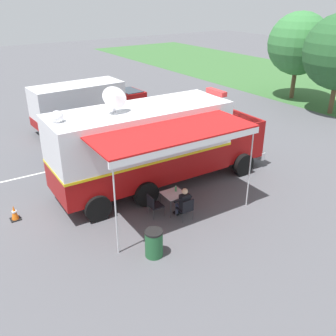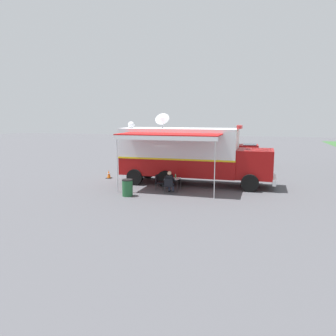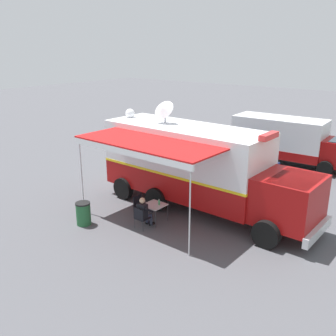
{
  "view_description": "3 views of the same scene",
  "coord_description": "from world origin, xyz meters",
  "px_view_note": "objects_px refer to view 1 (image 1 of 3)",
  "views": [
    {
      "loc": [
        12.19,
        -6.98,
        7.57
      ],
      "look_at": [
        0.87,
        0.69,
        1.11
      ],
      "focal_mm": 40.32,
      "sensor_mm": 36.0,
      "label": 1
    },
    {
      "loc": [
        20.88,
        4.47,
        4.33
      ],
      "look_at": [
        1.95,
        -0.24,
        1.28
      ],
      "focal_mm": 36.48,
      "sensor_mm": 36.0,
      "label": 2
    },
    {
      "loc": [
        12.73,
        8.87,
        6.67
      ],
      "look_at": [
        0.36,
        -0.62,
        1.65
      ],
      "focal_mm": 40.66,
      "sensor_mm": 36.0,
      "label": 3
    }
  ],
  "objects_px": {
    "folding_chair_at_table": "(186,208)",
    "seated_responder": "(183,202)",
    "water_bottle": "(176,189)",
    "traffic_cone": "(14,213)",
    "trash_bin": "(154,243)",
    "car_behind_truck": "(96,137)",
    "command_truck": "(158,142)",
    "folding_table": "(174,195)",
    "folding_chair_beside_table": "(153,204)",
    "support_truck": "(87,105)"
  },
  "relations": [
    {
      "from": "folding_chair_at_table",
      "to": "seated_responder",
      "type": "relative_size",
      "value": 0.7
    },
    {
      "from": "trash_bin",
      "to": "support_truck",
      "type": "xyz_separation_m",
      "value": [
        -12.61,
        3.24,
        0.93
      ]
    },
    {
      "from": "folding_chair_beside_table",
      "to": "trash_bin",
      "type": "xyz_separation_m",
      "value": [
        1.94,
        -1.2,
        -0.06
      ]
    },
    {
      "from": "folding_chair_at_table",
      "to": "seated_responder",
      "type": "xyz_separation_m",
      "value": [
        -0.19,
        0.01,
        0.14
      ]
    },
    {
      "from": "seated_responder",
      "to": "water_bottle",
      "type": "bearing_deg",
      "value": 166.68
    },
    {
      "from": "folding_chair_at_table",
      "to": "support_truck",
      "type": "distance_m",
      "value": 11.64
    },
    {
      "from": "water_bottle",
      "to": "traffic_cone",
      "type": "height_order",
      "value": "water_bottle"
    },
    {
      "from": "car_behind_truck",
      "to": "folding_chair_beside_table",
      "type": "bearing_deg",
      "value": -6.47
    },
    {
      "from": "water_bottle",
      "to": "traffic_cone",
      "type": "relative_size",
      "value": 0.39
    },
    {
      "from": "folding_table",
      "to": "car_behind_truck",
      "type": "xyz_separation_m",
      "value": [
        -6.76,
        -0.09,
        0.21
      ]
    },
    {
      "from": "seated_responder",
      "to": "trash_bin",
      "type": "distance_m",
      "value": 2.4
    },
    {
      "from": "support_truck",
      "to": "car_behind_truck",
      "type": "xyz_separation_m",
      "value": [
        3.99,
        -1.28,
        -0.51
      ]
    },
    {
      "from": "folding_table",
      "to": "trash_bin",
      "type": "xyz_separation_m",
      "value": [
        1.86,
        -2.05,
        -0.22
      ]
    },
    {
      "from": "water_bottle",
      "to": "folding_chair_beside_table",
      "type": "distance_m",
      "value": 1.06
    },
    {
      "from": "folding_table",
      "to": "traffic_cone",
      "type": "height_order",
      "value": "folding_table"
    },
    {
      "from": "seated_responder",
      "to": "traffic_cone",
      "type": "relative_size",
      "value": 2.16
    },
    {
      "from": "folding_chair_at_table",
      "to": "seated_responder",
      "type": "bearing_deg",
      "value": 178.13
    },
    {
      "from": "seated_responder",
      "to": "car_behind_truck",
      "type": "relative_size",
      "value": 0.28
    },
    {
      "from": "water_bottle",
      "to": "traffic_cone",
      "type": "distance_m",
      "value": 5.94
    },
    {
      "from": "command_truck",
      "to": "folding_chair_beside_table",
      "type": "bearing_deg",
      "value": -36.91
    },
    {
      "from": "folding_table",
      "to": "folding_chair_at_table",
      "type": "distance_m",
      "value": 0.82
    },
    {
      "from": "traffic_cone",
      "to": "seated_responder",
      "type": "bearing_deg",
      "value": 57.06
    },
    {
      "from": "folding_table",
      "to": "traffic_cone",
      "type": "distance_m",
      "value": 5.83
    },
    {
      "from": "seated_responder",
      "to": "trash_bin",
      "type": "xyz_separation_m",
      "value": [
        1.25,
        -2.04,
        -0.2
      ]
    },
    {
      "from": "water_bottle",
      "to": "trash_bin",
      "type": "bearing_deg",
      "value": -48.48
    },
    {
      "from": "seated_responder",
      "to": "traffic_cone",
      "type": "bearing_deg",
      "value": -122.94
    },
    {
      "from": "command_truck",
      "to": "support_truck",
      "type": "distance_m",
      "value": 8.69
    },
    {
      "from": "seated_responder",
      "to": "support_truck",
      "type": "distance_m",
      "value": 11.45
    },
    {
      "from": "water_bottle",
      "to": "trash_bin",
      "type": "distance_m",
      "value": 2.97
    },
    {
      "from": "command_truck",
      "to": "trash_bin",
      "type": "distance_m",
      "value": 5.02
    },
    {
      "from": "water_bottle",
      "to": "car_behind_truck",
      "type": "relative_size",
      "value": 0.05
    },
    {
      "from": "folding_chair_at_table",
      "to": "seated_responder",
      "type": "distance_m",
      "value": 0.23
    },
    {
      "from": "folding_table",
      "to": "water_bottle",
      "type": "distance_m",
      "value": 0.24
    },
    {
      "from": "water_bottle",
      "to": "car_behind_truck",
      "type": "distance_m",
      "value": 6.67
    },
    {
      "from": "traffic_cone",
      "to": "trash_bin",
      "type": "bearing_deg",
      "value": 34.04
    },
    {
      "from": "folding_chair_at_table",
      "to": "folding_chair_beside_table",
      "type": "distance_m",
      "value": 1.21
    },
    {
      "from": "traffic_cone",
      "to": "car_behind_truck",
      "type": "relative_size",
      "value": 0.13
    },
    {
      "from": "folding_chair_at_table",
      "to": "traffic_cone",
      "type": "relative_size",
      "value": 1.5
    },
    {
      "from": "car_behind_truck",
      "to": "support_truck",
      "type": "bearing_deg",
      "value": 162.2
    },
    {
      "from": "folding_table",
      "to": "trash_bin",
      "type": "height_order",
      "value": "trash_bin"
    },
    {
      "from": "folding_table",
      "to": "traffic_cone",
      "type": "relative_size",
      "value": 1.42
    },
    {
      "from": "seated_responder",
      "to": "trash_bin",
      "type": "height_order",
      "value": "seated_responder"
    },
    {
      "from": "folding_chair_at_table",
      "to": "support_truck",
      "type": "xyz_separation_m",
      "value": [
        -11.55,
        1.2,
        0.87
      ]
    },
    {
      "from": "folding_table",
      "to": "water_bottle",
      "type": "xyz_separation_m",
      "value": [
        -0.09,
        0.16,
        0.16
      ]
    },
    {
      "from": "water_bottle",
      "to": "car_behind_truck",
      "type": "xyz_separation_m",
      "value": [
        -6.67,
        -0.25,
        0.05
      ]
    },
    {
      "from": "trash_bin",
      "to": "car_behind_truck",
      "type": "relative_size",
      "value": 0.21
    },
    {
      "from": "folding_chair_at_table",
      "to": "car_behind_truck",
      "type": "xyz_separation_m",
      "value": [
        -7.56,
        -0.08,
        0.37
      ]
    },
    {
      "from": "command_truck",
      "to": "traffic_cone",
      "type": "height_order",
      "value": "command_truck"
    },
    {
      "from": "command_truck",
      "to": "seated_responder",
      "type": "relative_size",
      "value": 7.65
    },
    {
      "from": "folding_table",
      "to": "car_behind_truck",
      "type": "relative_size",
      "value": 0.19
    }
  ]
}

